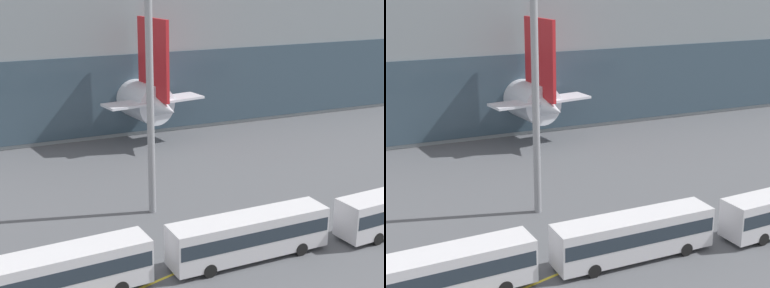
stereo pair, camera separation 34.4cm
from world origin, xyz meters
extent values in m
cylinder|color=silver|center=(1.34, 56.86, 4.92)|extent=(10.35, 34.99, 4.76)
sphere|color=silver|center=(-1.49, 73.97, 4.92)|extent=(4.67, 4.67, 4.67)
cone|color=silver|center=(4.17, 39.76, 4.92)|extent=(5.70, 8.25, 4.52)
cube|color=silver|center=(1.68, 54.78, 4.08)|extent=(41.07, 10.12, 0.35)
cylinder|color=gray|center=(-9.66, 52.90, 2.80)|extent=(2.54, 3.30, 2.08)
cylinder|color=gray|center=(13.02, 56.65, 2.80)|extent=(2.54, 3.30, 2.08)
cube|color=red|center=(4.03, 40.59, 10.36)|extent=(1.47, 6.59, 9.45)
cube|color=silver|center=(4.03, 40.59, 5.39)|extent=(12.74, 5.18, 0.28)
cylinder|color=gray|center=(-0.56, 68.33, 2.50)|extent=(0.36, 0.36, 3.89)
cylinder|color=black|center=(-0.56, 68.33, 0.55)|extent=(0.62, 1.16, 1.10)
cylinder|color=gray|center=(-1.37, 54.27, 2.50)|extent=(0.36, 0.36, 3.89)
cylinder|color=black|center=(-1.37, 54.27, 0.55)|extent=(0.62, 1.16, 1.10)
cylinder|color=gray|center=(4.74, 55.28, 2.50)|extent=(0.36, 0.36, 3.89)
cylinder|color=black|center=(4.74, 55.28, 0.55)|extent=(0.62, 1.16, 1.10)
cone|color=silver|center=(45.99, 52.50, 5.02)|extent=(7.35, 6.12, 5.14)
cube|color=red|center=(46.71, 52.38, 10.03)|extent=(5.87, 1.32, 8.40)
cube|color=silver|center=(46.71, 52.38, 5.56)|extent=(5.37, 14.39, 0.28)
cube|color=silver|center=(-13.76, 10.50, 1.89)|extent=(12.47, 3.44, 3.02)
cube|color=#232D38|center=(-13.76, 10.50, 2.19)|extent=(12.22, 3.46, 1.06)
cube|color=silver|center=(-13.76, 10.50, 3.34)|extent=(12.09, 3.34, 0.12)
cylinder|color=black|center=(-10.03, 11.97, 0.50)|extent=(1.02, 0.36, 1.00)
cylinder|color=black|center=(-9.87, 9.53, 0.50)|extent=(1.02, 0.36, 1.00)
cube|color=silver|center=(0.21, 10.54, 1.89)|extent=(12.38, 2.94, 3.02)
cube|color=#232D38|center=(0.21, 10.54, 2.19)|extent=(12.14, 2.97, 1.06)
cube|color=silver|center=(0.21, 10.54, 3.34)|extent=(12.01, 2.85, 0.12)
cylinder|color=black|center=(4.00, 11.86, 0.50)|extent=(1.01, 0.32, 1.00)
cylinder|color=black|center=(4.06, 9.41, 0.50)|extent=(1.01, 0.32, 1.00)
cylinder|color=black|center=(-3.64, 11.67, 0.50)|extent=(1.01, 0.32, 1.00)
cylinder|color=black|center=(-3.58, 9.23, 0.50)|extent=(1.01, 0.32, 1.00)
cylinder|color=black|center=(10.28, 10.92, 0.50)|extent=(1.02, 0.38, 1.00)
cylinder|color=black|center=(10.47, 8.48, 0.50)|extent=(1.02, 0.38, 1.00)
cylinder|color=gray|center=(-3.29, 21.51, 15.86)|extent=(0.62, 0.62, 31.73)
cube|color=yellow|center=(-8.43, 9.79, 0.00)|extent=(9.19, 3.09, 0.01)
camera|label=1|loc=(-19.43, -23.50, 20.66)|focal=55.00mm
camera|label=2|loc=(-19.11, -23.64, 20.66)|focal=55.00mm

